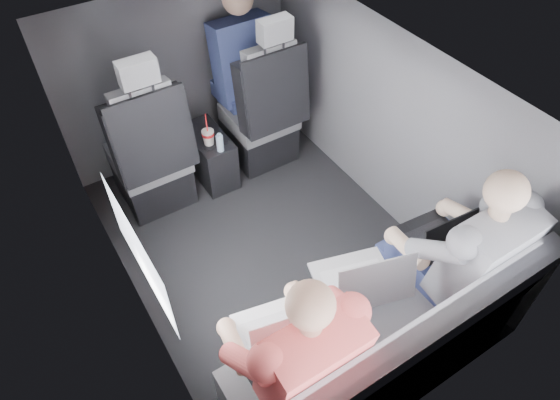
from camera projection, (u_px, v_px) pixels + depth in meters
floor at (272, 250)px, 3.40m from camera, size 2.60×2.60×0.00m
ceiling at (268, 78)px, 2.43m from camera, size 2.60×2.60×0.00m
panel_left at (123, 243)px, 2.58m from camera, size 0.02×2.60×1.35m
panel_right at (388, 127)px, 3.25m from camera, size 0.02×2.60×1.35m
panel_front at (178, 76)px, 3.68m from camera, size 1.80×0.02×1.35m
panel_back at (428, 353)px, 2.16m from camera, size 1.80×0.02×1.35m
side_window at (139, 253)px, 2.25m from camera, size 0.02×0.75×0.42m
seatbelt at (275, 83)px, 3.39m from camera, size 0.35×0.11×0.59m
front_seat_left at (152, 160)px, 3.44m from camera, size 0.52×0.58×1.26m
front_seat_right at (263, 118)px, 3.77m from camera, size 0.52×0.58×1.26m
center_console at (210, 156)px, 3.77m from camera, size 0.24×0.48×0.41m
rear_bench at (380, 350)px, 2.56m from camera, size 1.60×0.57×0.92m
soda_cup at (208, 137)px, 3.51m from camera, size 0.09×0.09×0.27m
water_bottle at (220, 143)px, 3.47m from camera, size 0.05×0.05×0.15m
laptop_white at (276, 330)px, 2.28m from camera, size 0.37×0.37×0.24m
laptop_silver at (361, 279)px, 2.47m from camera, size 0.45×0.45×0.28m
laptop_black at (435, 235)px, 2.67m from camera, size 0.36×0.33×0.25m
passenger_rear_left at (292, 352)px, 2.19m from camera, size 0.53×0.64×1.26m
passenger_rear_right at (456, 253)px, 2.56m from camera, size 0.54×0.65×1.29m
passenger_front_right at (242, 61)px, 3.66m from camera, size 0.43×0.43×0.91m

